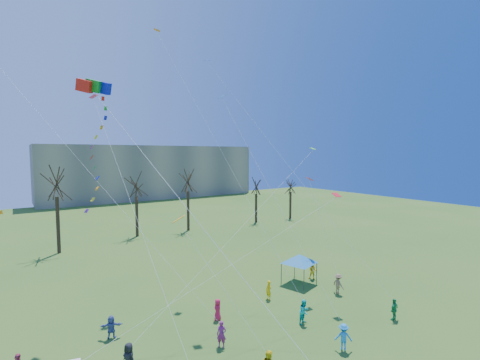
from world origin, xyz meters
TOP-DOWN VIEW (x-y plane):
  - distant_building at (22.00, 82.00)m, footprint 60.00×14.00m
  - bare_tree_row at (1.20, 36.07)m, footprint 66.86×8.90m
  - big_box_kite at (-7.55, 8.26)m, footprint 4.54×7.68m
  - canopy_tent_blue at (10.86, 9.98)m, footprint 3.73×3.73m
  - festival_crowd at (-0.15, 4.89)m, footprint 26.71×11.07m
  - small_kites_aloft at (0.35, 10.57)m, footprint 29.22×16.59m

SIDE VIEW (x-z plane):
  - festival_crowd at x=-0.15m, z-range -0.04..1.80m
  - canopy_tent_blue at x=10.86m, z-range 1.01..3.90m
  - bare_tree_row at x=1.20m, z-range 1.25..12.62m
  - distant_building at x=22.00m, z-range 0.00..15.00m
  - big_box_kite at x=-7.55m, z-range 2.21..23.08m
  - small_kites_aloft at x=0.35m, z-range -3.22..30.11m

